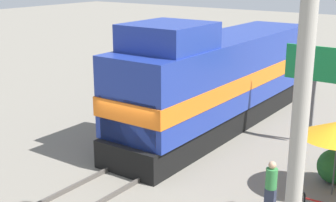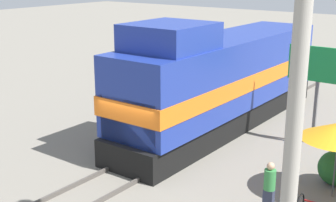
{
  "view_description": "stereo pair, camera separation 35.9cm",
  "coord_description": "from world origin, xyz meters",
  "px_view_note": "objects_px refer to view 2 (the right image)",
  "views": [
    {
      "loc": [
        9.83,
        -12.16,
        6.97
      ],
      "look_at": [
        1.2,
        -0.06,
        2.69
      ],
      "focal_mm": 50.0,
      "sensor_mm": 36.0,
      "label": 1
    },
    {
      "loc": [
        10.12,
        -11.95,
        6.97
      ],
      "look_at": [
        1.2,
        -0.06,
        2.69
      ],
      "focal_mm": 50.0,
      "sensor_mm": 36.0,
      "label": 2
    }
  ],
  "objects_px": {
    "locomotive": "(220,81)",
    "billboard_sign": "(319,70)",
    "utility_pole": "(299,66)",
    "person_bystander": "(269,186)"
  },
  "relations": [
    {
      "from": "locomotive",
      "to": "billboard_sign",
      "type": "relative_size",
      "value": 3.41
    },
    {
      "from": "utility_pole",
      "to": "billboard_sign",
      "type": "distance_m",
      "value": 9.37
    },
    {
      "from": "billboard_sign",
      "to": "person_bystander",
      "type": "relative_size",
      "value": 2.46
    },
    {
      "from": "utility_pole",
      "to": "billboard_sign",
      "type": "height_order",
      "value": "utility_pole"
    },
    {
      "from": "locomotive",
      "to": "billboard_sign",
      "type": "xyz_separation_m",
      "value": [
        4.09,
        0.62,
        0.89
      ]
    },
    {
      "from": "locomotive",
      "to": "utility_pole",
      "type": "distance_m",
      "value": 10.92
    },
    {
      "from": "person_bystander",
      "to": "billboard_sign",
      "type": "bearing_deg",
      "value": 99.07
    },
    {
      "from": "utility_pole",
      "to": "person_bystander",
      "type": "height_order",
      "value": "utility_pole"
    },
    {
      "from": "utility_pole",
      "to": "billboard_sign",
      "type": "xyz_separation_m",
      "value": [
        -2.55,
        8.8,
        -1.97
      ]
    },
    {
      "from": "locomotive",
      "to": "person_bystander",
      "type": "xyz_separation_m",
      "value": [
        5.1,
        -5.72,
        -1.29
      ]
    }
  ]
}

